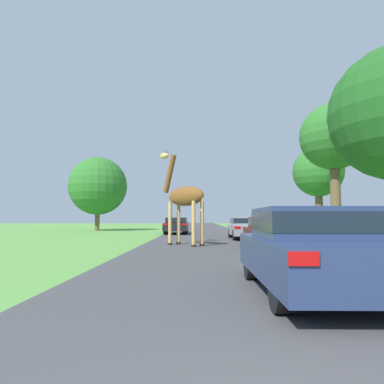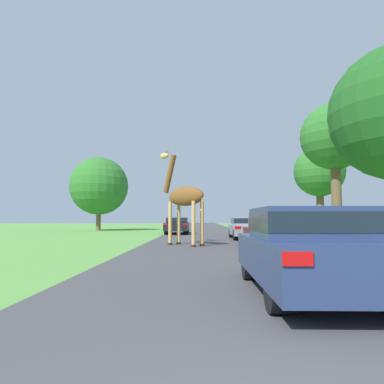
% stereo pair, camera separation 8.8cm
% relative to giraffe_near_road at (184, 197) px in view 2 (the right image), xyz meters
% --- Properties ---
extents(road, '(6.58, 120.00, 0.00)m').
position_rel_giraffe_near_road_xyz_m(road, '(1.32, 15.34, -2.18)').
color(road, '#424244').
rests_on(road, ground).
extents(giraffe_near_road, '(2.39, 2.24, 4.61)m').
position_rel_giraffe_near_road_xyz_m(giraffe_near_road, '(0.00, 0.00, 0.00)').
color(giraffe_near_road, tan).
rests_on(giraffe_near_road, ground).
extents(car_lead_maroon, '(1.84, 4.15, 1.41)m').
position_rel_giraffe_near_road_xyz_m(car_lead_maroon, '(2.52, -9.88, -1.44)').
color(car_lead_maroon, navy).
rests_on(car_lead_maroon, ground).
extents(car_queue_right, '(1.79, 4.71, 1.28)m').
position_rel_giraffe_near_road_xyz_m(car_queue_right, '(-1.04, 11.57, -1.49)').
color(car_queue_right, black).
rests_on(car_queue_right, ground).
extents(car_queue_left, '(1.80, 4.50, 1.30)m').
position_rel_giraffe_near_road_xyz_m(car_queue_left, '(3.49, 4.88, -1.48)').
color(car_queue_left, gray).
rests_on(car_queue_left, ground).
extents(car_far_ahead, '(1.79, 4.29, 1.28)m').
position_rel_giraffe_near_road_xyz_m(car_far_ahead, '(3.77, -0.80, -1.49)').
color(car_far_ahead, '#561914').
rests_on(car_far_ahead, ground).
extents(tree_left_edge, '(4.16, 4.16, 8.40)m').
position_rel_giraffe_near_road_xyz_m(tree_left_edge, '(9.13, 5.45, 4.04)').
color(tree_left_edge, brown).
rests_on(tree_left_edge, ground).
extents(tree_centre_back, '(5.77, 5.77, 7.34)m').
position_rel_giraffe_near_road_xyz_m(tree_centre_back, '(-9.36, 18.27, 2.26)').
color(tree_centre_back, brown).
rests_on(tree_centre_back, ground).
extents(tree_right_cluster, '(4.16, 4.16, 7.19)m').
position_rel_giraffe_near_road_xyz_m(tree_right_cluster, '(10.69, 12.74, 2.86)').
color(tree_right_cluster, brown).
rests_on(tree_right_cluster, ground).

